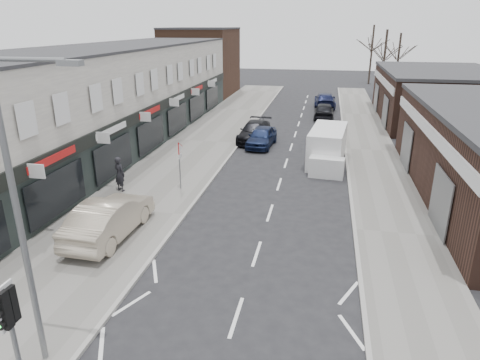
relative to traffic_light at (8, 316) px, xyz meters
The scene contains 19 objects.
pavement_left 24.24m from the traffic_light, 95.59° to the left, with size 5.50×64.00×0.12m, color slate.
pavement_right 26.18m from the traffic_light, 67.09° to the left, with size 3.50×64.00×0.12m, color slate.
shop_terrace_left 23.39m from the traffic_light, 112.93° to the left, with size 8.00×41.00×7.10m, color silver.
brick_block_far 47.91m from the traffic_light, 100.95° to the left, with size 8.00×10.00×8.00m, color #482C1F.
right_unit_far 39.78m from the traffic_light, 64.86° to the left, with size 10.00×16.00×4.50m, color #362018.
tree_far_a 51.84m from the traffic_light, 75.00° to the left, with size 3.60×3.60×8.00m, color #382D26, non-canonical shape.
tree_far_b 58.28m from the traffic_light, 74.15° to the left, with size 3.60×3.60×7.50m, color #382D26, non-canonical shape.
tree_far_c 63.39m from the traffic_light, 78.25° to the left, with size 3.60×3.60×8.50m, color #382D26, non-canonical shape.
traffic_light is the anchor object (origin of this frame).
street_lamp 2.52m from the traffic_light, 95.88° to the left, with size 2.23×0.22×8.00m.
warning_sign 14.04m from the traffic_light, 93.10° to the left, with size 0.12×0.80×2.70m.
white_van 21.70m from the traffic_light, 71.17° to the left, with size 2.57×6.09×2.30m.
sedan_on_pavement 8.43m from the traffic_light, 103.05° to the left, with size 1.79×5.13×1.69m, color #B1A38D.
pedestrian 13.70m from the traffic_light, 106.48° to the left, with size 0.69×0.45×1.89m, color black.
parked_car_left_a 23.97m from the traffic_light, 84.72° to the left, with size 1.73×4.31×1.47m, color #141E3F.
parked_car_left_b 25.37m from the traffic_light, 86.77° to the left, with size 2.07×5.09×1.48m, color black.
parked_car_right_a 25.80m from the traffic_light, 74.41° to the left, with size 1.66×4.77×1.57m, color white.
parked_car_right_b 35.42m from the traffic_light, 79.25° to the left, with size 1.84×4.58×1.56m, color black.
parked_car_right_c 41.27m from the traffic_light, 80.79° to the left, with size 2.20×5.42×1.57m, color #12183A.
Camera 1 is at (2.29, -8.81, 8.60)m, focal length 32.00 mm.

